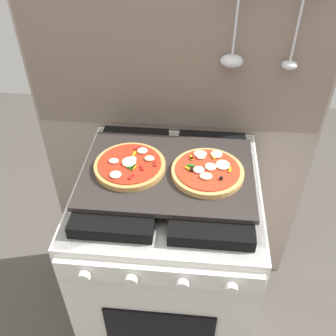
{
  "coord_description": "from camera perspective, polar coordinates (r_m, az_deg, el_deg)",
  "views": [
    {
      "loc": [
        0.09,
        -0.92,
        1.7
      ],
      "look_at": [
        0.0,
        0.0,
        0.93
      ],
      "focal_mm": 41.14,
      "sensor_mm": 36.0,
      "label": 1
    }
  ],
  "objects": [
    {
      "name": "baking_tray",
      "position": [
        1.22,
        0.0,
        -0.65
      ],
      "size": [
        0.54,
        0.38,
        0.02
      ],
      "primitive_type": "cube",
      "color": "#2D2826",
      "rests_on": "stove"
    },
    {
      "name": "pizza_left",
      "position": [
        1.22,
        -5.69,
        0.3
      ],
      "size": [
        0.23,
        0.23,
        0.03
      ],
      "color": "tan",
      "rests_on": "baking_tray"
    },
    {
      "name": "stove",
      "position": [
        1.56,
        -0.01,
        -13.55
      ],
      "size": [
        0.6,
        0.64,
        0.9
      ],
      "color": "white",
      "rests_on": "ground_plane"
    },
    {
      "name": "ground_plane",
      "position": [
        1.94,
        0.0,
        -21.42
      ],
      "size": [
        4.0,
        4.0,
        0.0
      ],
      "primitive_type": "plane",
      "color": "#4C4742"
    },
    {
      "name": "kitchen_backsplash",
      "position": [
        1.56,
        1.2,
        3.97
      ],
      "size": [
        1.1,
        0.09,
        1.55
      ],
      "color": "gray",
      "rests_on": "ground_plane"
    },
    {
      "name": "pizza_right",
      "position": [
        1.2,
        5.9,
        -0.43
      ],
      "size": [
        0.23,
        0.23,
        0.03
      ],
      "color": "tan",
      "rests_on": "baking_tray"
    }
  ]
}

